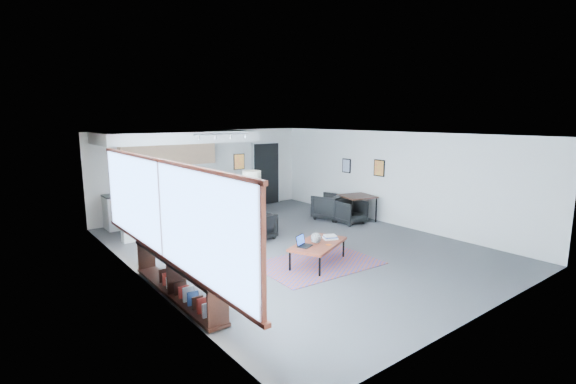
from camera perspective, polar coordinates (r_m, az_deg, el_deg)
room at (r=9.58m, az=0.73°, el=0.08°), size 7.02×9.02×2.62m
window at (r=7.08m, az=-16.96°, el=-2.69°), size 0.10×5.95×1.66m
console at (r=7.33m, az=-14.86°, el=-11.39°), size 0.35×3.00×0.80m
kitchenette at (r=12.14m, az=-14.79°, el=2.24°), size 4.20×1.96×2.60m
doorway at (r=14.48m, az=-3.05°, el=2.59°), size 1.10×0.12×2.15m
track_light at (r=10.95m, az=-8.97°, el=7.68°), size 1.60×0.07×0.15m
wall_art_lower at (r=12.24m, az=12.37°, el=3.22°), size 0.03×0.38×0.48m
wall_art_upper at (r=13.11m, az=8.00°, el=3.58°), size 0.03×0.34×0.44m
kilim_rug at (r=8.74m, az=4.11°, el=-9.72°), size 2.50×1.78×0.01m
coffee_table at (r=8.61m, az=4.14°, el=-7.16°), size 1.56×1.24×0.45m
laptop at (r=8.37m, az=2.02°, el=-6.97°), size 0.37×0.34×0.22m
ceramic_pot at (r=8.54m, az=3.84°, el=-6.29°), size 0.22×0.22×0.22m
book_stack at (r=8.88m, az=5.79°, el=-6.15°), size 0.35×0.33×0.09m
coaster at (r=8.49m, az=5.58°, el=-7.18°), size 0.10×0.10×0.01m
armchair_left at (r=9.99m, az=-7.00°, el=-4.87°), size 0.79×0.74×0.80m
armchair_right at (r=10.36m, az=-4.10°, el=-4.49°), size 0.76×0.72×0.72m
floor_lamp at (r=10.63m, az=-4.98°, el=1.75°), size 0.51×0.51×1.65m
dining_table at (r=12.27m, az=9.46°, el=-0.78°), size 1.07×1.07×0.75m
dining_chair_near at (r=11.97m, az=8.52°, el=-2.80°), size 0.63×0.59×0.63m
dining_chair_far at (r=12.43m, az=5.60°, el=-2.11°), size 0.84×0.82×0.70m
microwave at (r=13.07m, az=-10.72°, el=1.76°), size 0.54×0.32×0.36m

